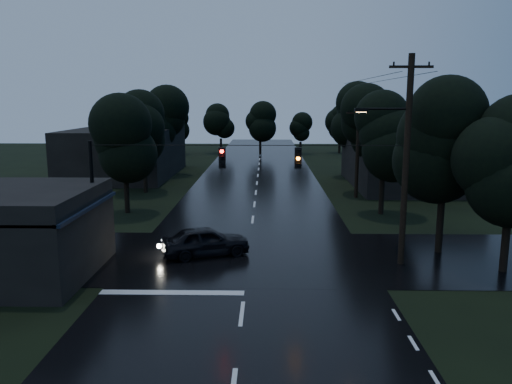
{
  "coord_description": "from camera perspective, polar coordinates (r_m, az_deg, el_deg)",
  "views": [
    {
      "loc": [
        0.9,
        -12.53,
        7.88
      ],
      "look_at": [
        0.34,
        14.08,
        2.99
      ],
      "focal_mm": 35.0,
      "sensor_mm": 36.0,
      "label": 1
    }
  ],
  "objects": [
    {
      "name": "tree_right_c",
      "position": [
        53.37,
        11.36,
        8.58
      ],
      "size": [
        4.76,
        4.76,
        10.03
      ],
      "color": "black",
      "rests_on": "ground"
    },
    {
      "name": "tree_left_b",
      "position": [
        43.86,
        -12.76,
        7.2
      ],
      "size": [
        4.2,
        4.2,
        8.85
      ],
      "color": "black",
      "rests_on": "ground"
    },
    {
      "name": "span_signals",
      "position": [
        23.67,
        0.36,
        4.01
      ],
      "size": [
        15.0,
        0.37,
        1.12
      ],
      "color": "black",
      "rests_on": "ground"
    },
    {
      "name": "tree_left_a",
      "position": [
        36.02,
        -14.84,
        5.86
      ],
      "size": [
        3.92,
        3.92,
        8.26
      ],
      "color": "black",
      "rests_on": "ground"
    },
    {
      "name": "car",
      "position": [
        25.88,
        -5.78,
        -5.6
      ],
      "size": [
        4.85,
        3.24,
        1.54
      ],
      "primitive_type": "imported",
      "rotation": [
        0.0,
        0.0,
        1.92
      ],
      "color": "black",
      "rests_on": "ground"
    },
    {
      "name": "utility_pole_main",
      "position": [
        24.56,
        16.6,
        3.85
      ],
      "size": [
        3.5,
        0.3,
        10.0
      ],
      "color": "black",
      "rests_on": "ground"
    },
    {
      "name": "utility_pole_far",
      "position": [
        41.4,
        11.52,
        4.65
      ],
      "size": [
        2.0,
        0.3,
        7.5
      ],
      "color": "black",
      "rests_on": "ground"
    },
    {
      "name": "building_far_right",
      "position": [
        48.67,
        16.82,
        3.26
      ],
      "size": [
        10.0,
        14.0,
        4.4
      ],
      "primitive_type": "cube",
      "color": "black",
      "rests_on": "ground"
    },
    {
      "name": "main_road",
      "position": [
        43.26,
        -0.02,
        -0.09
      ],
      "size": [
        12.0,
        120.0,
        0.02
      ],
      "primitive_type": "cube",
      "color": "black",
      "rests_on": "ground"
    },
    {
      "name": "cross_street",
      "position": [
        25.78,
        -0.87,
        -7.39
      ],
      "size": [
        60.0,
        9.0,
        0.02
      ],
      "primitive_type": "cube",
      "color": "black",
      "rests_on": "ground"
    },
    {
      "name": "tree_corner_near",
      "position": [
        27.17,
        20.87,
        5.75
      ],
      "size": [
        4.48,
        4.48,
        9.44
      ],
      "color": "black",
      "rests_on": "ground"
    },
    {
      "name": "building_far_left",
      "position": [
        54.87,
        -14.62,
        4.44
      ],
      "size": [
        10.0,
        16.0,
        5.0
      ],
      "primitive_type": "cube",
      "color": "black",
      "rests_on": "ground"
    },
    {
      "name": "tree_left_c",
      "position": [
        53.72,
        -10.85,
        8.21
      ],
      "size": [
        4.48,
        4.48,
        9.44
      ],
      "color": "black",
      "rests_on": "ground"
    },
    {
      "name": "tree_right_a",
      "position": [
        35.54,
        14.46,
        6.43
      ],
      "size": [
        4.2,
        4.2,
        8.85
      ],
      "color": "black",
      "rests_on": "ground"
    },
    {
      "name": "tree_right_b",
      "position": [
        43.45,
        12.86,
        7.66
      ],
      "size": [
        4.48,
        4.48,
        9.44
      ],
      "color": "black",
      "rests_on": "ground"
    },
    {
      "name": "anchor_pole_left",
      "position": [
        25.46,
        -18.1,
        -1.17
      ],
      "size": [
        0.18,
        0.18,
        6.0
      ],
      "primitive_type": "cylinder",
      "color": "black",
      "rests_on": "ground"
    }
  ]
}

